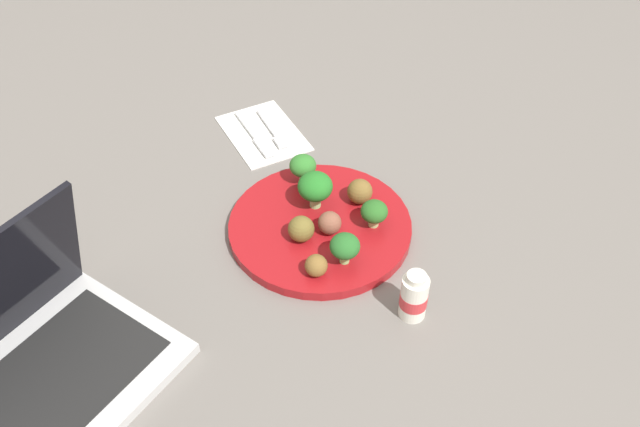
{
  "coord_description": "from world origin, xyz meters",
  "views": [
    {
      "loc": [
        0.69,
        -0.31,
        0.75
      ],
      "look_at": [
        0.0,
        0.0,
        0.04
      ],
      "focal_mm": 38.96,
      "sensor_mm": 36.0,
      "label": 1
    }
  ],
  "objects": [
    {
      "name": "broccoli_floret_back_right",
      "position": [
        0.04,
        0.07,
        0.04
      ],
      "size": [
        0.04,
        0.04,
        0.04
      ],
      "color": "#A9C078",
      "rests_on": "plate"
    },
    {
      "name": "broccoli_floret_far_rim",
      "position": [
        -0.1,
        0.01,
        0.05
      ],
      "size": [
        0.04,
        0.04,
        0.05
      ],
      "color": "#A4BE69",
      "rests_on": "plate"
    },
    {
      "name": "ground_plane",
      "position": [
        0.0,
        0.0,
        0.0
      ],
      "size": [
        4.0,
        4.0,
        0.0
      ],
      "primitive_type": "plane",
      "color": "slate"
    },
    {
      "name": "napkin",
      "position": [
        -0.27,
        0.01,
        0.0
      ],
      "size": [
        0.18,
        0.13,
        0.01
      ],
      "primitive_type": "cube",
      "rotation": [
        0.0,
        0.0,
        0.06
      ],
      "color": "white",
      "rests_on": "ground_plane"
    },
    {
      "name": "broccoli_floret_front_left",
      "position": [
        -0.04,
        0.01,
        0.05
      ],
      "size": [
        0.05,
        0.05,
        0.06
      ],
      "color": "#99CF7F",
      "rests_on": "plate"
    },
    {
      "name": "yogurt_bottle",
      "position": [
        0.2,
        0.05,
        0.04
      ],
      "size": [
        0.04,
        0.04,
        0.08
      ],
      "color": "white",
      "rests_on": "ground_plane"
    },
    {
      "name": "meatball_back_right",
      "position": [
        -0.02,
        0.08,
        0.04
      ],
      "size": [
        0.04,
        0.04,
        0.04
      ],
      "primitive_type": "sphere",
      "color": "brown",
      "rests_on": "plate"
    },
    {
      "name": "meatball_far_rim",
      "position": [
        0.02,
        -0.04,
        0.04
      ],
      "size": [
        0.04,
        0.04,
        0.04
      ],
      "primitive_type": "sphere",
      "color": "brown",
      "rests_on": "plate"
    },
    {
      "name": "plate",
      "position": [
        0.0,
        0.0,
        0.01
      ],
      "size": [
        0.28,
        0.28,
        0.02
      ],
      "primitive_type": "cylinder",
      "color": "maroon",
      "rests_on": "ground_plane"
    },
    {
      "name": "meatball_mid_right",
      "position": [
        0.02,
        0.01,
        0.03
      ],
      "size": [
        0.04,
        0.04,
        0.04
      ],
      "primitive_type": "sphere",
      "color": "brown",
      "rests_on": "plate"
    },
    {
      "name": "knife",
      "position": [
        -0.26,
        -0.01,
        0.01
      ],
      "size": [
        0.15,
        0.02,
        0.01
      ],
      "color": "silver",
      "rests_on": "napkin"
    },
    {
      "name": "laptop",
      "position": [
        0.11,
        -0.44,
        0.04
      ],
      "size": [
        0.36,
        0.39,
        0.21
      ],
      "color": "silver",
      "rests_on": "ground_plane"
    },
    {
      "name": "fork",
      "position": [
        -0.26,
        0.02,
        0.01
      ],
      "size": [
        0.12,
        0.02,
        0.01
      ],
      "color": "silver",
      "rests_on": "napkin"
    },
    {
      "name": "broccoli_floret_center",
      "position": [
        0.09,
        0.0,
        0.05
      ],
      "size": [
        0.04,
        0.04,
        0.05
      ],
      "color": "#92D079",
      "rests_on": "plate"
    },
    {
      "name": "meatball_mid_left",
      "position": [
        0.09,
        -0.05,
        0.03
      ],
      "size": [
        0.03,
        0.03,
        0.03
      ],
      "primitive_type": "sphere",
      "color": "brown",
      "rests_on": "plate"
    }
  ]
}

